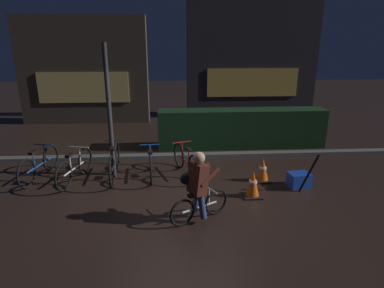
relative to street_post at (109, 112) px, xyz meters
name	(u,v)px	position (x,y,z in m)	size (l,w,h in m)	color
ground_plane	(184,196)	(1.58, -1.20, -1.47)	(40.00, 40.00, 0.00)	black
sidewalk_curb	(181,156)	(1.58, 1.00, -1.41)	(12.00, 0.24, 0.12)	#56544F
hedge_row	(241,128)	(3.38, 1.90, -0.92)	(4.80, 0.70, 1.11)	black
storefront_left	(84,71)	(-1.84, 5.30, 0.45)	(4.67, 0.54, 3.86)	#42382D
storefront_right	(252,55)	(4.60, 6.00, 0.98)	(5.18, 0.54, 4.93)	#262328
street_post	(109,112)	(0.00, 0.00, 0.00)	(0.10, 0.10, 2.94)	#2D2D33
parked_bike_leftmost	(39,165)	(-1.61, -0.12, -1.14)	(0.46, 1.57, 0.73)	black
parked_bike_left_mid	(75,167)	(-0.77, -0.33, -1.14)	(0.48, 1.54, 0.72)	black
parked_bike_center_left	(115,162)	(0.06, -0.15, -1.11)	(0.46, 1.75, 0.80)	black
parked_bike_center_right	(150,163)	(0.86, -0.16, -1.15)	(0.46, 1.51, 0.70)	black
parked_bike_right_mid	(186,161)	(1.68, -0.11, -1.14)	(0.59, 1.50, 0.73)	black
traffic_cone_near	(253,184)	(2.94, -1.30, -1.21)	(0.36, 0.36, 0.55)	black
traffic_cone_far	(263,170)	(3.34, -0.56, -1.22)	(0.36, 0.36, 0.52)	black
blue_crate	(299,180)	(4.04, -0.90, -1.32)	(0.44, 0.32, 0.30)	#193DB7
cyclist	(198,186)	(1.78, -2.10, -0.84)	(1.05, 0.63, 1.25)	black
closed_umbrella	(309,173)	(4.13, -1.15, -1.07)	(0.05, 0.05, 0.85)	black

